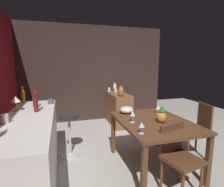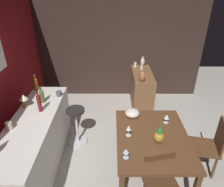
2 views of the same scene
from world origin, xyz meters
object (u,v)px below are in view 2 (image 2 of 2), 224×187
chair_by_doorway (210,145)px  counter_lamp (23,98)px  cup_slate (59,94)px  pillar_candle_tall (135,65)px  wine_bottle_ruby (39,102)px  cup_cream (9,126)px  wine_glass_center (167,117)px  wine_bottle_olive (42,96)px  wine_glass_left (129,128)px  wine_glass_right (126,151)px  bar_stool (77,125)px  pineapple_centerpiece (159,135)px  fruit_bowl (132,113)px  vase_ceramic_ivory (143,62)px  pillar_candle_short (142,68)px  wine_bottle_amber (35,83)px  vase_copper (142,76)px  chair_near_window (161,182)px  dining_table (152,141)px  sideboard_cabinet (141,89)px

chair_by_doorway → counter_lamp: size_ratio=4.25×
cup_slate → pillar_candle_tall: (1.58, -1.47, -0.07)m
wine_bottle_ruby → cup_cream: 0.53m
wine_glass_center → wine_bottle_olive: (0.33, 1.95, 0.18)m
wine_glass_left → wine_glass_right: size_ratio=1.20×
wine_bottle_olive → cup_slate: size_ratio=2.16×
wine_glass_right → bar_stool: bearing=36.0°
pineapple_centerpiece → wine_glass_center: bearing=-25.1°
wine_glass_right → fruit_bowl: 0.90m
bar_stool → pillar_candle_tall: 2.16m
wine_glass_left → vase_ceramic_ivory: bearing=-11.5°
wine_glass_center → pillar_candle_short: bearing=4.1°
pineapple_centerpiece → cup_cream: bearing=88.3°
wine_bottle_amber → vase_ceramic_ivory: wine_bottle_amber is taller
bar_stool → wine_glass_center: 1.57m
vase_ceramic_ivory → fruit_bowl: bearing=168.4°
vase_copper → pillar_candle_tall: bearing=4.0°
pineapple_centerpiece → pillar_candle_tall: 2.55m
wine_bottle_ruby → chair_by_doorway: bearing=-96.8°
wine_glass_left → fruit_bowl: size_ratio=0.74×
chair_near_window → vase_copper: vase_copper is taller
dining_table → pineapple_centerpiece: size_ratio=4.94×
wine_glass_center → counter_lamp: bearing=85.0°
sideboard_cabinet → vase_ceramic_ivory: bearing=-6.4°
chair_by_doorway → cup_slate: cup_slate is taller
wine_bottle_ruby → wine_glass_right: bearing=-122.1°
cup_slate → pillar_candle_tall: cup_slate is taller
chair_near_window → wine_bottle_amber: wine_bottle_amber is taller
cup_slate → counter_lamp: size_ratio=0.60×
counter_lamp → vase_ceramic_ivory: bearing=-46.4°
pineapple_centerpiece → vase_ceramic_ivory: vase_ceramic_ivory is taller
sideboard_cabinet → counter_lamp: (-1.57, 2.05, 0.65)m
chair_by_doorway → pillar_candle_short: 2.31m
chair_by_doorway → wine_bottle_ruby: 2.61m
bar_stool → pillar_candle_short: bearing=-40.5°
wine_glass_left → vase_ceramic_ivory: size_ratio=0.74×
wine_glass_left → pillar_candle_tall: 2.45m
dining_table → pillar_candle_tall: pillar_candle_tall is taller
wine_glass_center → vase_copper: 1.32m
wine_glass_center → wine_bottle_amber: 2.34m
chair_by_doorway → wine_glass_left: bearing=93.3°
pillar_candle_tall → pillar_candle_short: 0.25m
wine_bottle_amber → chair_near_window: bearing=-129.5°
cup_cream → vase_ceramic_ivory: (2.55, -2.09, -0.03)m
pineapple_centerpiece → wine_bottle_ruby: bearing=73.8°
cup_slate → wine_glass_center: bearing=-107.6°
wine_bottle_ruby → wine_bottle_olive: bearing=9.6°
dining_table → wine_bottle_olive: bearing=69.0°
wine_glass_right → pillar_candle_short: bearing=-11.0°
wine_bottle_amber → fruit_bowl: bearing=-109.9°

